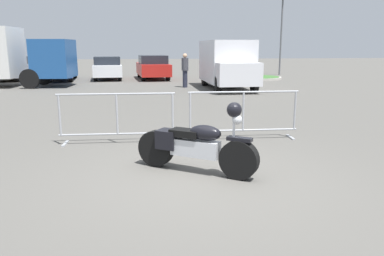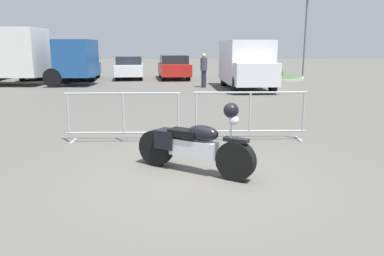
{
  "view_description": "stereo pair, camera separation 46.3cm",
  "coord_description": "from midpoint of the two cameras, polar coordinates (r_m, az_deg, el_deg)",
  "views": [
    {
      "loc": [
        -0.84,
        -5.49,
        2.0
      ],
      "look_at": [
        -0.0,
        0.69,
        0.65
      ],
      "focal_mm": 35.0,
      "sensor_mm": 36.0,
      "label": 1
    },
    {
      "loc": [
        -0.38,
        -5.53,
        2.0
      ],
      "look_at": [
        -0.0,
        0.69,
        0.65
      ],
      "focal_mm": 35.0,
      "sensor_mm": 36.0,
      "label": 2
    }
  ],
  "objects": [
    {
      "name": "ground_plane",
      "position": [
        5.89,
        2.69,
        -7.64
      ],
      "size": [
        120.0,
        120.0,
        0.0
      ],
      "primitive_type": "plane",
      "color": "#54514C"
    },
    {
      "name": "parked_car_white",
      "position": [
        24.56,
        -9.01,
        9.09
      ],
      "size": [
        2.03,
        4.3,
        1.42
      ],
      "rotation": [
        0.0,
        0.0,
        1.65
      ],
      "color": "white",
      "rests_on": "ground"
    },
    {
      "name": "box_truck",
      "position": [
        22.0,
        -25.25,
        10.14
      ],
      "size": [
        7.86,
        2.88,
        2.98
      ],
      "rotation": [
        0.0,
        0.0,
        -0.08
      ],
      "color": "silver",
      "rests_on": "ground"
    },
    {
      "name": "crowd_barrier_far",
      "position": [
        8.25,
        10.41,
        1.95
      ],
      "size": [
        2.44,
        0.52,
        1.07
      ],
      "rotation": [
        0.0,
        0.0,
        -0.04
      ],
      "color": "#9EA0A5",
      "rests_on": "ground"
    },
    {
      "name": "pedestrian",
      "position": [
        18.99,
        2.51,
        8.96
      ],
      "size": [
        0.47,
        0.47,
        1.69
      ],
      "rotation": [
        0.0,
        0.0,
        5.75
      ],
      "color": "#262838",
      "rests_on": "ground"
    },
    {
      "name": "parked_car_silver",
      "position": [
        25.9,
        -21.77,
        8.55
      ],
      "size": [
        2.04,
        4.32,
        1.43
      ],
      "rotation": [
        0.0,
        0.0,
        1.65
      ],
      "color": "#B7BABF",
      "rests_on": "ground"
    },
    {
      "name": "crowd_barrier_near",
      "position": [
        8.05,
        -8.8,
        1.75
      ],
      "size": [
        2.44,
        0.52,
        1.07
      ],
      "rotation": [
        0.0,
        0.0,
        -0.04
      ],
      "color": "#9EA0A5",
      "rests_on": "ground"
    },
    {
      "name": "parked_car_red",
      "position": [
        24.25,
        -2.24,
        9.28
      ],
      "size": [
        2.14,
        4.53,
        1.49
      ],
      "rotation": [
        0.0,
        0.0,
        1.65
      ],
      "color": "#B21E19",
      "rests_on": "ground"
    },
    {
      "name": "delivery_van",
      "position": [
        18.62,
        8.93,
        9.75
      ],
      "size": [
        2.04,
        5.02,
        2.31
      ],
      "rotation": [
        0.0,
        0.0,
        -1.56
      ],
      "color": "silver",
      "rests_on": "ground"
    },
    {
      "name": "planter_island",
      "position": [
        24.48,
        13.25,
        7.82
      ],
      "size": [
        3.34,
        3.34,
        1.0
      ],
      "color": "#ADA89E",
      "rests_on": "ground"
    },
    {
      "name": "parked_car_blue",
      "position": [
        24.65,
        -15.78,
        8.9
      ],
      "size": [
        2.16,
        4.56,
        1.5
      ],
      "rotation": [
        0.0,
        0.0,
        1.65
      ],
      "color": "#284799",
      "rests_on": "ground"
    },
    {
      "name": "motorcycle",
      "position": [
        6.04,
        2.42,
        -2.63
      ],
      "size": [
        1.85,
        1.32,
        1.19
      ],
      "rotation": [
        0.0,
        0.0,
        -0.59
      ],
      "color": "black",
      "rests_on": "ground"
    },
    {
      "name": "street_lamp",
      "position": [
        28.42,
        17.45,
        15.15
      ],
      "size": [
        0.36,
        0.7,
        5.68
      ],
      "color": "#595B60",
      "rests_on": "ground"
    }
  ]
}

